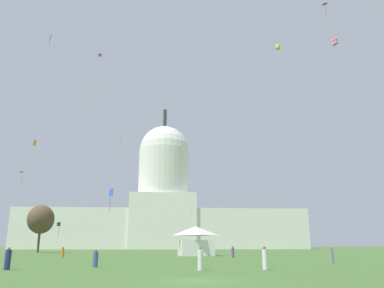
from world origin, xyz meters
name	(u,v)px	position (x,y,z in m)	size (l,w,h in m)	color
ground_plane	(197,281)	(0.00, 0.00, 0.00)	(800.00, 800.00, 0.00)	#42662D
capitol_building	(163,209)	(-2.85, 168.56, 18.80)	(136.56, 27.36, 70.76)	silver
event_tent	(196,241)	(3.84, 49.26, 2.56)	(6.73, 6.17, 5.19)	white
tree_west_near	(41,219)	(-33.96, 81.51, 8.28)	(8.79, 9.21, 11.98)	brown
person_grey_back_center	(264,254)	(10.37, 26.30, 0.81)	(0.43, 0.43, 1.75)	gray
person_white_front_right	(265,259)	(6.18, 9.47, 0.82)	(0.55, 0.55, 1.79)	silver
person_purple_mid_center	(233,252)	(8.68, 38.58, 0.81)	(0.57, 0.57, 1.77)	#703D93
person_orange_front_left	(63,253)	(-17.02, 39.07, 0.75)	(0.54, 0.54, 1.65)	orange
person_navy_near_tree_west	(8,259)	(-14.01, 10.50, 0.79)	(0.65, 0.65, 1.74)	navy
person_grey_mid_right	(331,256)	(15.87, 19.30, 0.80)	(0.52, 0.52, 1.74)	gray
person_white_back_right	(200,259)	(1.01, 9.00, 0.81)	(0.51, 0.51, 1.78)	silver
person_denim_near_tree_east	(95,259)	(-7.78, 13.64, 0.68)	(0.63, 0.63, 1.53)	#3D5684
kite_cyan_high	(51,37)	(-25.34, 48.58, 42.13)	(0.48, 1.01, 2.58)	#33BCDB
kite_turquoise_low	(23,174)	(-34.48, 67.06, 17.62)	(1.15, 1.34, 2.97)	teal
kite_red_high	(324,5)	(33.76, 52.33, 55.05)	(1.26, 1.26, 3.57)	red
kite_violet_high	(100,55)	(-22.50, 85.15, 57.69)	(1.08, 1.08, 0.94)	purple
kite_green_high	(121,138)	(-16.90, 101.64, 36.28)	(0.28, 1.11, 3.21)	green
kite_orange_mid	(35,145)	(-35.19, 74.57, 26.52)	(0.87, 0.44, 4.28)	orange
kite_pink_high	(335,42)	(30.03, 41.84, 39.49)	(1.40, 1.39, 1.38)	pink
kite_black_low	(59,224)	(-35.54, 104.86, 8.25)	(1.32, 1.31, 4.43)	black
kite_blue_low	(111,194)	(-12.34, 53.33, 11.38)	(0.84, 0.82, 4.58)	blue
kite_gold_low	(181,207)	(4.78, 141.06, 17.34)	(0.50, 1.08, 0.90)	gold
kite_lime_high	(278,47)	(23.22, 55.37, 45.55)	(1.19, 1.20, 2.91)	#8CD133
kite_magenta_low	(191,210)	(8.49, 134.31, 15.64)	(1.18, 0.91, 2.39)	#D1339E
kite_yellow_high	(96,91)	(-28.85, 115.70, 58.76)	(0.65, 0.88, 3.41)	yellow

